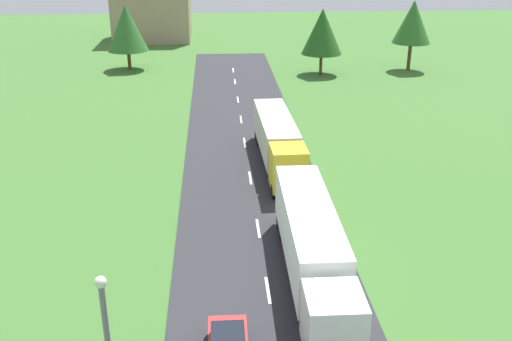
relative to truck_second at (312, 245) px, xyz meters
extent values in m
cube|color=white|center=(-2.31, -0.65, -2.15)|extent=(0.16, 2.40, 0.01)
cube|color=white|center=(-2.31, 6.04, -2.15)|extent=(0.16, 2.40, 0.01)
cube|color=white|center=(-2.31, 13.92, -2.15)|extent=(0.16, 2.40, 0.01)
cube|color=white|center=(-2.31, 21.67, -2.15)|extent=(0.16, 2.40, 0.01)
cube|color=white|center=(-2.31, 28.28, -2.15)|extent=(0.16, 2.40, 0.01)
cube|color=white|center=(-2.31, 35.36, -2.15)|extent=(0.16, 2.40, 0.01)
cube|color=white|center=(-2.31, 43.34, -2.15)|extent=(0.16, 2.40, 0.01)
cube|color=white|center=(-2.31, 49.50, -2.15)|extent=(0.16, 2.40, 0.01)
cube|color=white|center=(-0.07, -6.01, -0.26)|extent=(2.47, 2.69, 2.78)
cube|color=black|center=(-0.08, -7.27, 0.24)|extent=(2.10, 0.12, 1.23)
cube|color=white|center=(0.01, 1.25, 0.14)|extent=(2.63, 11.19, 2.99)
cube|color=black|center=(0.01, 1.25, -1.56)|extent=(1.02, 10.61, 0.24)
cylinder|color=black|center=(1.10, 4.59, -1.66)|extent=(0.36, 1.00, 1.00)
cylinder|color=black|center=(-1.00, 4.61, -1.66)|extent=(0.36, 1.00, 1.00)
cylinder|color=black|center=(1.12, 5.93, -1.66)|extent=(0.36, 1.00, 1.00)
cylinder|color=black|center=(-0.98, 5.95, -1.66)|extent=(0.36, 1.00, 1.00)
cube|color=yellow|center=(0.14, 11.01, -0.20)|extent=(2.51, 2.73, 2.91)
cube|color=black|center=(0.17, 9.73, 0.32)|extent=(2.10, 0.15, 1.28)
cube|color=beige|center=(-0.03, 17.93, -0.03)|extent=(2.76, 10.54, 2.65)
cube|color=black|center=(-0.03, 17.93, -1.56)|extent=(1.15, 9.97, 0.24)
cylinder|color=black|center=(1.21, 10.36, -1.66)|extent=(0.37, 1.01, 1.00)
cylinder|color=black|center=(-0.89, 10.31, -1.66)|extent=(0.37, 1.01, 1.00)
cylinder|color=black|center=(0.94, 21.10, -1.66)|extent=(0.37, 1.01, 1.00)
cylinder|color=black|center=(-1.16, 21.04, -1.66)|extent=(0.37, 1.01, 1.00)
cylinder|color=black|center=(0.91, 22.35, -1.66)|extent=(0.37, 1.01, 1.00)
cylinder|color=black|center=(-1.19, 22.30, -1.66)|extent=(0.37, 1.01, 1.00)
cylinder|color=black|center=(-5.23, -4.47, -1.84)|extent=(0.23, 0.64, 0.64)
cylinder|color=black|center=(-3.71, -4.49, -1.84)|extent=(0.23, 0.64, 0.64)
sphere|color=silver|center=(-8.11, -11.49, 5.75)|extent=(0.36, 0.36, 0.36)
cylinder|color=#513823|center=(8.71, 46.75, -0.91)|extent=(0.39, 0.39, 2.61)
cone|color=#23561E|center=(8.71, 46.75, 3.17)|extent=(5.05, 5.05, 5.55)
cylinder|color=#513823|center=(20.58, 48.25, -0.45)|extent=(0.46, 0.46, 3.53)
cone|color=#2D6628|center=(20.58, 48.25, 3.99)|extent=(4.85, 4.85, 5.34)
cylinder|color=#513823|center=(-15.86, 51.28, -0.98)|extent=(0.46, 0.46, 2.48)
cone|color=#2D6628|center=(-15.86, 51.28, 3.15)|extent=(5.25, 5.25, 5.78)
cube|color=#9E846B|center=(-14.70, 73.98, 2.47)|extent=(12.26, 11.07, 9.36)
camera|label=1|loc=(-4.73, -25.76, 15.00)|focal=40.92mm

